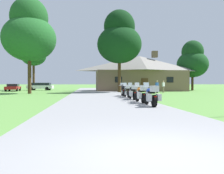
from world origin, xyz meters
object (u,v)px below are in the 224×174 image
motorcycle_silver_fourth_in_row (127,91)px  bystander_white_shirt_beside_signpost (163,86)px  tree_left_far (34,52)px  parked_white_suv_far_left (41,86)px  tree_right_of_lodge (192,61)px  parked_red_sedan_far_left (13,87)px  bystander_blue_shirt_near_lodge (157,86)px  tree_left_near (29,32)px  motorcycle_black_third_in_row (133,92)px  motorcycle_red_farthest_in_row (123,90)px  motorcycle_blue_nearest_to_camera (151,96)px  motorcycle_orange_second_in_row (141,94)px  tree_by_lodge_front (119,39)px

motorcycle_silver_fourth_in_row → bystander_white_shirt_beside_signpost: bystander_white_shirt_beside_signpost is taller
tree_left_far → parked_white_suv_far_left: 7.03m
tree_right_of_lodge → parked_red_sedan_far_left: 31.86m
bystander_blue_shirt_near_lodge → tree_left_near: (-16.47, -0.39, 6.69)m
motorcycle_black_third_in_row → motorcycle_red_farthest_in_row: bearing=88.6°
parked_red_sedan_far_left → bystander_blue_shirt_near_lodge: bearing=-29.7°
motorcycle_blue_nearest_to_camera → bystander_blue_shirt_near_lodge: bearing=70.8°
bystander_blue_shirt_near_lodge → motorcycle_orange_second_in_row: bearing=-131.3°
motorcycle_red_farthest_in_row → bystander_white_shirt_beside_signpost: bearing=54.7°
bystander_blue_shirt_near_lodge → parked_white_suv_far_left: bystander_blue_shirt_near_lodge is taller
motorcycle_orange_second_in_row → tree_by_lodge_front: (1.00, 17.79, 6.88)m
motorcycle_blue_nearest_to_camera → parked_red_sedan_far_left: bearing=118.5°
motorcycle_red_farthest_in_row → motorcycle_orange_second_in_row: bearing=-87.7°
tree_by_lodge_front → bystander_blue_shirt_near_lodge: bearing=-23.5°
motorcycle_silver_fourth_in_row → bystander_blue_shirt_near_lodge: bearing=56.8°
tree_right_of_lodge → motorcycle_orange_second_in_row: bearing=-120.9°
motorcycle_blue_nearest_to_camera → motorcycle_silver_fourth_in_row: bearing=88.8°
motorcycle_red_farthest_in_row → tree_by_lodge_front: (1.01, 9.97, 6.87)m
bystander_blue_shirt_near_lodge → motorcycle_red_farthest_in_row: bearing=-147.4°
motorcycle_orange_second_in_row → parked_red_sedan_far_left: motorcycle_orange_second_in_row is taller
tree_left_far → tree_left_near: bearing=-78.9°
motorcycle_black_third_in_row → parked_red_sedan_far_left: bearing=123.5°
bystander_blue_shirt_near_lodge → tree_by_lodge_front: tree_by_lodge_front is taller
motorcycle_black_third_in_row → tree_by_lodge_front: bearing=84.5°
motorcycle_blue_nearest_to_camera → bystander_white_shirt_beside_signpost: 20.65m
tree_left_far → parked_red_sedan_far_left: bearing=-106.6°
tree_by_lodge_front → tree_left_near: bearing=-168.0°
tree_left_far → tree_left_near: 16.47m
tree_left_near → parked_red_sedan_far_left: bearing=117.1°
motorcycle_blue_nearest_to_camera → motorcycle_black_third_in_row: same height
tree_left_far → parked_red_sedan_far_left: 9.37m
tree_by_lodge_front → tree_right_of_lodge: size_ratio=1.26×
motorcycle_red_farthest_in_row → motorcycle_silver_fourth_in_row: bearing=-87.2°
tree_by_lodge_front → parked_red_sedan_far_left: 19.50m
bystander_white_shirt_beside_signpost → parked_white_suv_far_left: size_ratio=0.35×
motorcycle_blue_nearest_to_camera → tree_by_lodge_front: bearing=85.9°
motorcycle_black_third_in_row → motorcycle_red_farthest_in_row: 4.92m
motorcycle_silver_fourth_in_row → parked_red_sedan_far_left: bearing=125.0°
motorcycle_black_third_in_row → bystander_blue_shirt_near_lodge: bystander_blue_shirt_near_lodge is taller
motorcycle_silver_fourth_in_row → motorcycle_orange_second_in_row: bearing=-93.9°
bystander_white_shirt_beside_signpost → parked_white_suv_far_left: bearing=-74.4°
motorcycle_blue_nearest_to_camera → tree_by_lodge_front: 21.17m
bystander_blue_shirt_near_lodge → parked_red_sedan_far_left: (-21.51, 9.45, -0.31)m
motorcycle_orange_second_in_row → motorcycle_black_third_in_row: same height
tree_by_lodge_front → parked_white_suv_far_left: bearing=138.3°
tree_left_far → bystander_blue_shirt_near_lodge: bearing=-38.8°
motorcycle_blue_nearest_to_camera → tree_right_of_lodge: size_ratio=0.23×
bystander_blue_shirt_near_lodge → parked_white_suv_far_left: (-17.93, 13.78, -0.17)m
bystander_blue_shirt_near_lodge → tree_right_of_lodge: size_ratio=0.18×
motorcycle_silver_fourth_in_row → parked_white_suv_far_left: bearing=113.2°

